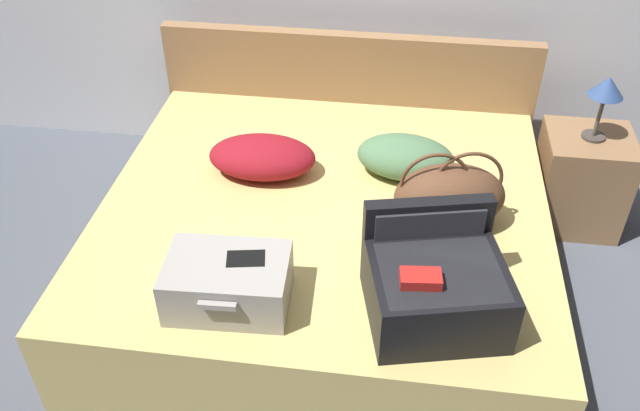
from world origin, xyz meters
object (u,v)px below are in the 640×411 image
Objects in this scene: pillow_center_head at (405,157)px; table_lamp at (606,91)px; hard_case_medium at (228,282)px; nightstand at (580,180)px; duffel_bag at (449,196)px; bed at (324,245)px; hard_case_large at (436,286)px; pillow_near_headboard at (262,157)px.

pillow_center_head is 1.04m from table_lamp.
nightstand is at bearing 37.62° from hard_case_medium.
hard_case_medium is 0.90× the size of duffel_bag.
nightstand is 0.54m from table_lamp.
bed is 0.88m from hard_case_large.
bed is 4.26× the size of hard_case_medium.
pillow_center_head reaches higher than bed.
hard_case_large reaches higher than hard_case_medium.
duffel_bag is 1.54× the size of table_lamp.
duffel_bag reaches higher than pillow_near_headboard.
hard_case_large is 0.77m from hard_case_medium.
pillow_near_headboard is 1.10× the size of pillow_center_head.
hard_case_medium is at bearing -86.80° from pillow_near_headboard.
hard_case_large is 1.24× the size of pillow_center_head.
bed is at bearing -152.00° from nightstand.
bed is at bearing -152.00° from table_lamp.
nightstand is at bearing 22.85° from pillow_center_head.
hard_case_large is 0.55m from duffel_bag.
table_lamp reaches higher than bed.
bed is 1.56m from table_lamp.
hard_case_medium is 1.13m from pillow_center_head.
pillow_near_headboard is (-0.32, 0.20, 0.34)m from bed.
pillow_near_headboard is at bearing 121.59° from hard_case_large.
bed is 5.91× the size of table_lamp.
duffel_bag is 0.91m from pillow_near_headboard.
bed is at bearing -140.32° from pillow_center_head.
table_lamp is at bearing 37.62° from hard_case_medium.
nightstand reaches higher than bed.
hard_case_large is 1.15m from pillow_near_headboard.
pillow_center_head is (0.67, 0.08, 0.01)m from pillow_near_headboard.
hard_case_large reaches higher than pillow_near_headboard.
hard_case_medium is 0.93× the size of pillow_near_headboard.
hard_case_large is at bearing -81.05° from pillow_center_head.
hard_case_large is 1.13× the size of pillow_near_headboard.
hard_case_medium reaches higher than pillow_near_headboard.
duffel_bag reaches higher than pillow_center_head.
table_lamp reaches higher than pillow_near_headboard.
duffel_bag is 0.41m from pillow_center_head.
bed is 3.51× the size of hard_case_large.
hard_case_medium is (-0.77, -0.04, -0.05)m from hard_case_large.
nightstand is at bearing 16.59° from pillow_near_headboard.
hard_case_medium is at bearing -139.52° from nightstand.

